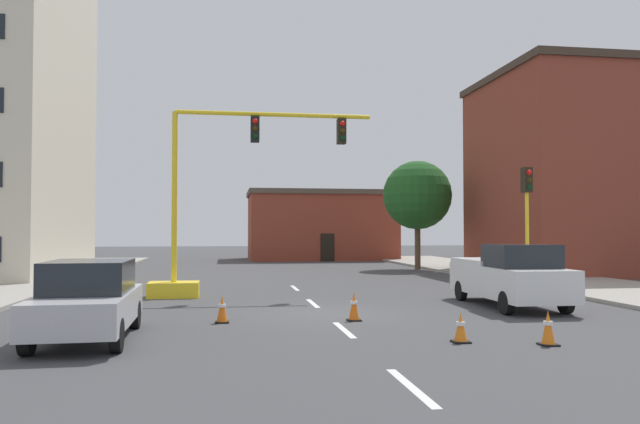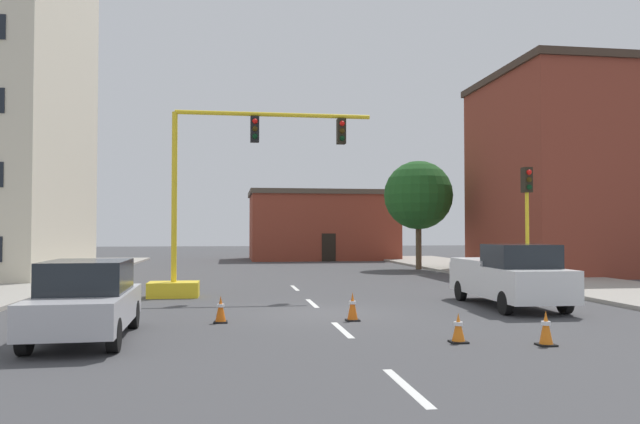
{
  "view_description": "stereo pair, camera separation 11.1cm",
  "coord_description": "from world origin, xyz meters",
  "px_view_note": "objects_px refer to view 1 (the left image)",
  "views": [
    {
      "loc": [
        -2.8,
        -17.68,
        2.4
      ],
      "look_at": [
        0.92,
        7.01,
        3.17
      ],
      "focal_mm": 34.47,
      "sensor_mm": 36.0,
      "label": 1
    },
    {
      "loc": [
        -2.69,
        -17.69,
        2.4
      ],
      "look_at": [
        0.92,
        7.01,
        3.17
      ],
      "focal_mm": 34.47,
      "sensor_mm": 36.0,
      "label": 2
    }
  ],
  "objects_px": {
    "traffic_light_pole_right": "(527,201)",
    "pickup_truck_white": "(510,276)",
    "sedan_silver_near_left": "(88,300)",
    "traffic_cone_roadside_b": "(222,310)",
    "traffic_signal_gantry": "(202,237)",
    "traffic_cone_roadside_c": "(548,328)",
    "traffic_cone_roadside_a": "(354,307)",
    "tree_right_far": "(417,195)",
    "traffic_cone_roadside_d": "(461,328)"
  },
  "relations": [
    {
      "from": "traffic_signal_gantry",
      "to": "traffic_cone_roadside_d",
      "type": "bearing_deg",
      "value": -59.98
    },
    {
      "from": "traffic_cone_roadside_c",
      "to": "traffic_cone_roadside_d",
      "type": "height_order",
      "value": "traffic_cone_roadside_c"
    },
    {
      "from": "tree_right_far",
      "to": "sedan_silver_near_left",
      "type": "xyz_separation_m",
      "value": [
        -14.78,
        -22.91,
        -3.74
      ]
    },
    {
      "from": "traffic_cone_roadside_c",
      "to": "pickup_truck_white",
      "type": "bearing_deg",
      "value": 70.86
    },
    {
      "from": "traffic_signal_gantry",
      "to": "sedan_silver_near_left",
      "type": "bearing_deg",
      "value": -103.66
    },
    {
      "from": "pickup_truck_white",
      "to": "tree_right_far",
      "type": "bearing_deg",
      "value": 81.11
    },
    {
      "from": "traffic_signal_gantry",
      "to": "traffic_cone_roadside_a",
      "type": "relative_size",
      "value": 10.73
    },
    {
      "from": "traffic_cone_roadside_a",
      "to": "traffic_cone_roadside_b",
      "type": "distance_m",
      "value": 3.48
    },
    {
      "from": "traffic_cone_roadside_b",
      "to": "sedan_silver_near_left",
      "type": "bearing_deg",
      "value": -143.69
    },
    {
      "from": "sedan_silver_near_left",
      "to": "traffic_cone_roadside_b",
      "type": "height_order",
      "value": "sedan_silver_near_left"
    },
    {
      "from": "traffic_signal_gantry",
      "to": "traffic_cone_roadside_d",
      "type": "height_order",
      "value": "traffic_signal_gantry"
    },
    {
      "from": "pickup_truck_white",
      "to": "traffic_cone_roadside_c",
      "type": "xyz_separation_m",
      "value": [
        -2.19,
        -6.3,
        -0.62
      ]
    },
    {
      "from": "traffic_light_pole_right",
      "to": "traffic_cone_roadside_b",
      "type": "height_order",
      "value": "traffic_light_pole_right"
    },
    {
      "from": "pickup_truck_white",
      "to": "traffic_cone_roadside_a",
      "type": "distance_m",
      "value": 5.95
    },
    {
      "from": "tree_right_far",
      "to": "traffic_cone_roadside_b",
      "type": "bearing_deg",
      "value": -119.77
    },
    {
      "from": "pickup_truck_white",
      "to": "traffic_cone_roadside_d",
      "type": "relative_size",
      "value": 8.6
    },
    {
      "from": "sedan_silver_near_left",
      "to": "traffic_cone_roadside_c",
      "type": "height_order",
      "value": "sedan_silver_near_left"
    },
    {
      "from": "tree_right_far",
      "to": "traffic_cone_roadside_c",
      "type": "distance_m",
      "value": 25.87
    },
    {
      "from": "traffic_cone_roadside_b",
      "to": "traffic_signal_gantry",
      "type": "bearing_deg",
      "value": 96.85
    },
    {
      "from": "traffic_light_pole_right",
      "to": "traffic_cone_roadside_d",
      "type": "distance_m",
      "value": 11.47
    },
    {
      "from": "traffic_light_pole_right",
      "to": "tree_right_far",
      "type": "xyz_separation_m",
      "value": [
        0.57,
        15.34,
        1.1
      ]
    },
    {
      "from": "traffic_cone_roadside_b",
      "to": "traffic_cone_roadside_c",
      "type": "bearing_deg",
      "value": -31.88
    },
    {
      "from": "traffic_cone_roadside_c",
      "to": "traffic_cone_roadside_d",
      "type": "bearing_deg",
      "value": 160.9
    },
    {
      "from": "traffic_cone_roadside_d",
      "to": "traffic_cone_roadside_c",
      "type": "bearing_deg",
      "value": -19.1
    },
    {
      "from": "traffic_light_pole_right",
      "to": "traffic_cone_roadside_c",
      "type": "bearing_deg",
      "value": -115.16
    },
    {
      "from": "traffic_signal_gantry",
      "to": "traffic_light_pole_right",
      "type": "bearing_deg",
      "value": -5.17
    },
    {
      "from": "traffic_light_pole_right",
      "to": "pickup_truck_white",
      "type": "xyz_separation_m",
      "value": [
        -2.35,
        -3.36,
        -2.55
      ]
    },
    {
      "from": "traffic_cone_roadside_c",
      "to": "sedan_silver_near_left",
      "type": "bearing_deg",
      "value": 167.8
    },
    {
      "from": "traffic_cone_roadside_b",
      "to": "traffic_cone_roadside_c",
      "type": "height_order",
      "value": "traffic_cone_roadside_c"
    },
    {
      "from": "traffic_signal_gantry",
      "to": "traffic_cone_roadside_a",
      "type": "height_order",
      "value": "traffic_signal_gantry"
    },
    {
      "from": "traffic_cone_roadside_a",
      "to": "traffic_cone_roadside_d",
      "type": "relative_size",
      "value": 1.2
    },
    {
      "from": "traffic_light_pole_right",
      "to": "pickup_truck_white",
      "type": "relative_size",
      "value": 0.88
    },
    {
      "from": "sedan_silver_near_left",
      "to": "traffic_cone_roadside_d",
      "type": "xyz_separation_m",
      "value": [
        7.98,
        -1.51,
        -0.58
      ]
    },
    {
      "from": "sedan_silver_near_left",
      "to": "traffic_cone_roadside_a",
      "type": "bearing_deg",
      "value": 17.21
    },
    {
      "from": "traffic_signal_gantry",
      "to": "traffic_cone_roadside_c",
      "type": "distance_m",
      "value": 13.28
    },
    {
      "from": "traffic_light_pole_right",
      "to": "traffic_cone_roadside_a",
      "type": "relative_size",
      "value": 6.3
    },
    {
      "from": "tree_right_far",
      "to": "traffic_cone_roadside_c",
      "type": "height_order",
      "value": "tree_right_far"
    },
    {
      "from": "traffic_cone_roadside_b",
      "to": "traffic_cone_roadside_c",
      "type": "xyz_separation_m",
      "value": [
        6.78,
        -4.22,
        0.02
      ]
    },
    {
      "from": "traffic_signal_gantry",
      "to": "tree_right_far",
      "type": "relative_size",
      "value": 1.2
    },
    {
      "from": "sedan_silver_near_left",
      "to": "traffic_cone_roadside_c",
      "type": "xyz_separation_m",
      "value": [
        9.67,
        -2.09,
        -0.53
      ]
    },
    {
      "from": "traffic_signal_gantry",
      "to": "traffic_cone_roadside_c",
      "type": "xyz_separation_m",
      "value": [
        7.57,
        -10.76,
        -1.83
      ]
    },
    {
      "from": "tree_right_far",
      "to": "traffic_cone_roadside_d",
      "type": "xyz_separation_m",
      "value": [
        -6.8,
        -24.42,
        -4.32
      ]
    },
    {
      "from": "pickup_truck_white",
      "to": "traffic_cone_roadside_d",
      "type": "xyz_separation_m",
      "value": [
        -3.87,
        -5.71,
        -0.66
      ]
    },
    {
      "from": "traffic_cone_roadside_a",
      "to": "traffic_cone_roadside_d",
      "type": "distance_m",
      "value": 3.84
    },
    {
      "from": "traffic_light_pole_right",
      "to": "traffic_cone_roadside_c",
      "type": "distance_m",
      "value": 11.13
    },
    {
      "from": "traffic_cone_roadside_a",
      "to": "traffic_cone_roadside_c",
      "type": "xyz_separation_m",
      "value": [
        3.3,
        -4.06,
        -0.01
      ]
    },
    {
      "from": "sedan_silver_near_left",
      "to": "traffic_cone_roadside_a",
      "type": "xyz_separation_m",
      "value": [
        6.37,
        1.97,
        -0.51
      ]
    },
    {
      "from": "traffic_light_pole_right",
      "to": "sedan_silver_near_left",
      "type": "xyz_separation_m",
      "value": [
        -14.21,
        -7.57,
        -2.64
      ]
    },
    {
      "from": "sedan_silver_near_left",
      "to": "traffic_cone_roadside_c",
      "type": "bearing_deg",
      "value": -12.2
    },
    {
      "from": "traffic_light_pole_right",
      "to": "traffic_cone_roadside_a",
      "type": "distance_m",
      "value": 10.14
    }
  ]
}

